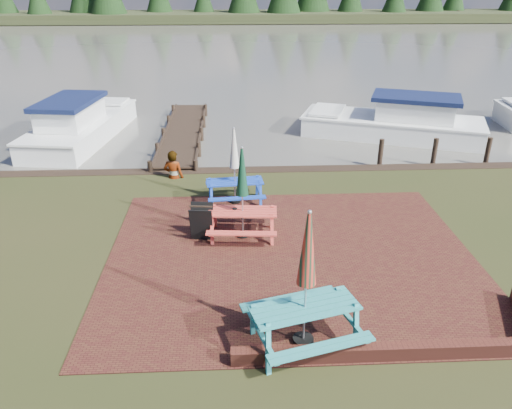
{
  "coord_description": "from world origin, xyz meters",
  "views": [
    {
      "loc": [
        -1.38,
        -9.51,
        6.41
      ],
      "look_at": [
        -0.82,
        1.99,
        1.0
      ],
      "focal_mm": 35.0,
      "sensor_mm": 36.0,
      "label": 1
    }
  ],
  "objects_px": {
    "picnic_table_teal": "(305,301)",
    "picnic_table_blue": "(235,178)",
    "jetty": "(183,133)",
    "person": "(172,151)",
    "boat_near": "(396,124)",
    "chalkboard": "(202,222)",
    "boat_jetty": "(80,126)",
    "picnic_table_red": "(242,207)"
  },
  "relations": [
    {
      "from": "chalkboard",
      "to": "boat_jetty",
      "type": "bearing_deg",
      "value": 127.43
    },
    {
      "from": "boat_near",
      "to": "person",
      "type": "relative_size",
      "value": 4.21
    },
    {
      "from": "chalkboard",
      "to": "jetty",
      "type": "height_order",
      "value": "chalkboard"
    },
    {
      "from": "picnic_table_teal",
      "to": "jetty",
      "type": "bearing_deg",
      "value": 88.18
    },
    {
      "from": "picnic_table_blue",
      "to": "boat_near",
      "type": "relative_size",
      "value": 0.29
    },
    {
      "from": "picnic_table_teal",
      "to": "picnic_table_blue",
      "type": "bearing_deg",
      "value": 84.86
    },
    {
      "from": "picnic_table_red",
      "to": "picnic_table_blue",
      "type": "height_order",
      "value": "picnic_table_red"
    },
    {
      "from": "boat_jetty",
      "to": "boat_near",
      "type": "xyz_separation_m",
      "value": [
        13.53,
        -0.23,
        -0.02
      ]
    },
    {
      "from": "jetty",
      "to": "boat_near",
      "type": "xyz_separation_m",
      "value": [
        9.18,
        -0.1,
        0.3
      ]
    },
    {
      "from": "picnic_table_red",
      "to": "boat_near",
      "type": "height_order",
      "value": "picnic_table_red"
    },
    {
      "from": "boat_near",
      "to": "jetty",
      "type": "bearing_deg",
      "value": 109.72
    },
    {
      "from": "person",
      "to": "picnic_table_teal",
      "type": "bearing_deg",
      "value": 125.91
    },
    {
      "from": "picnic_table_red",
      "to": "picnic_table_blue",
      "type": "distance_m",
      "value": 2.15
    },
    {
      "from": "boat_jetty",
      "to": "person",
      "type": "height_order",
      "value": "person"
    },
    {
      "from": "chalkboard",
      "to": "boat_jetty",
      "type": "xyz_separation_m",
      "value": [
        -5.61,
        9.35,
        -0.06
      ]
    },
    {
      "from": "jetty",
      "to": "boat_jetty",
      "type": "height_order",
      "value": "boat_jetty"
    },
    {
      "from": "picnic_table_red",
      "to": "boat_near",
      "type": "xyz_separation_m",
      "value": [
        6.84,
        9.02,
        -0.45
      ]
    },
    {
      "from": "picnic_table_blue",
      "to": "boat_near",
      "type": "distance_m",
      "value": 9.84
    },
    {
      "from": "boat_jetty",
      "to": "person",
      "type": "distance_m",
      "value": 6.71
    },
    {
      "from": "boat_jetty",
      "to": "person",
      "type": "relative_size",
      "value": 3.97
    },
    {
      "from": "picnic_table_red",
      "to": "boat_near",
      "type": "bearing_deg",
      "value": 57.15
    },
    {
      "from": "picnic_table_teal",
      "to": "boat_jetty",
      "type": "xyz_separation_m",
      "value": [
        -7.72,
        13.5,
        -0.54
      ]
    },
    {
      "from": "jetty",
      "to": "picnic_table_teal",
      "type": "bearing_deg",
      "value": -75.84
    },
    {
      "from": "picnic_table_teal",
      "to": "boat_near",
      "type": "bearing_deg",
      "value": 50.42
    },
    {
      "from": "chalkboard",
      "to": "boat_jetty",
      "type": "distance_m",
      "value": 10.9
    },
    {
      "from": "picnic_table_blue",
      "to": "picnic_table_red",
      "type": "bearing_deg",
      "value": -90.61
    },
    {
      "from": "picnic_table_red",
      "to": "chalkboard",
      "type": "bearing_deg",
      "value": -170.54
    },
    {
      "from": "boat_jetty",
      "to": "picnic_table_red",
      "type": "bearing_deg",
      "value": -46.16
    },
    {
      "from": "boat_jetty",
      "to": "picnic_table_blue",
      "type": "bearing_deg",
      "value": -39.58
    },
    {
      "from": "picnic_table_teal",
      "to": "picnic_table_red",
      "type": "bearing_deg",
      "value": 87.76
    },
    {
      "from": "picnic_table_red",
      "to": "person",
      "type": "distance_m",
      "value": 4.8
    },
    {
      "from": "picnic_table_teal",
      "to": "picnic_table_red",
      "type": "height_order",
      "value": "picnic_table_teal"
    },
    {
      "from": "jetty",
      "to": "person",
      "type": "distance_m",
      "value": 4.95
    },
    {
      "from": "picnic_table_red",
      "to": "chalkboard",
      "type": "xyz_separation_m",
      "value": [
        -1.07,
        -0.1,
        -0.37
      ]
    },
    {
      "from": "boat_near",
      "to": "picnic_table_blue",
      "type": "bearing_deg",
      "value": 154.75
    },
    {
      "from": "jetty",
      "to": "picnic_table_red",
      "type": "bearing_deg",
      "value": -75.64
    },
    {
      "from": "picnic_table_teal",
      "to": "person",
      "type": "bearing_deg",
      "value": 95.19
    },
    {
      "from": "picnic_table_teal",
      "to": "person",
      "type": "xyz_separation_m",
      "value": [
        -3.29,
        8.5,
        -0.02
      ]
    },
    {
      "from": "chalkboard",
      "to": "boat_jetty",
      "type": "height_order",
      "value": "boat_jetty"
    },
    {
      "from": "picnic_table_red",
      "to": "person",
      "type": "xyz_separation_m",
      "value": [
        -2.25,
        4.24,
        0.09
      ]
    },
    {
      "from": "picnic_table_red",
      "to": "boat_jetty",
      "type": "relative_size",
      "value": 0.33
    },
    {
      "from": "chalkboard",
      "to": "boat_near",
      "type": "bearing_deg",
      "value": 55.49
    }
  ]
}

